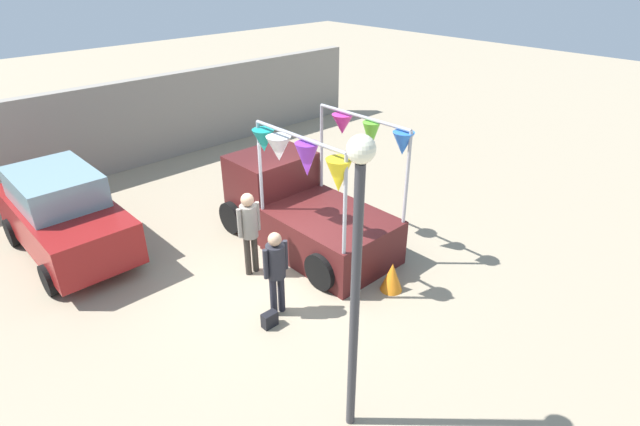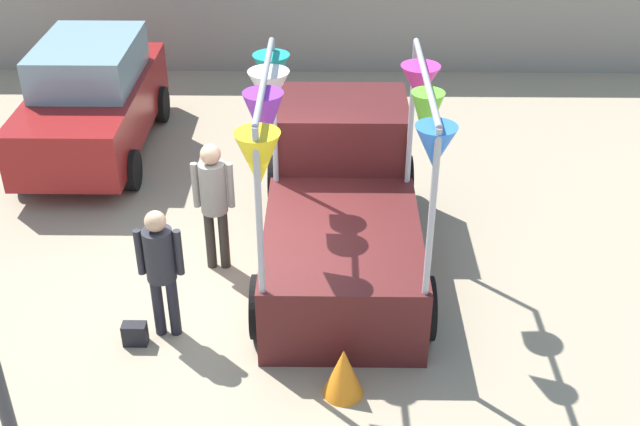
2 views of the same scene
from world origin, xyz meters
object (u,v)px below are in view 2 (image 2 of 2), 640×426
Objects in this scene: parked_car at (92,99)px; person_customer at (160,262)px; folded_kite_bundle_tangerine at (343,372)px; vendor_truck at (340,197)px; person_vendor at (214,195)px; handbag at (135,334)px.

parked_car is 2.38× the size of person_customer.
folded_kite_bundle_tangerine is (2.06, -0.98, -0.72)m from person_customer.
vendor_truck is 2.68m from person_customer.
parked_car is (-4.04, 3.02, 0.07)m from vendor_truck.
parked_car is 2.22× the size of person_vendor.
handbag is at bearing -71.57° from parked_car.
vendor_truck is at bearing 40.22° from person_customer.
vendor_truck reaches higher than folded_kite_bundle_tangerine.
handbag is (-0.35, -0.20, -0.88)m from person_customer.
person_customer reaches higher than handbag.
folded_kite_bundle_tangerine is (0.02, -2.71, -0.58)m from vendor_truck.
handbag is at bearing -141.15° from vendor_truck.
person_vendor reaches higher than person_customer.
handbag is at bearing -116.35° from person_vendor.
person_customer is at bearing -139.78° from vendor_truck.
vendor_truck reaches higher than person_customer.
parked_car is at bearing 112.84° from person_customer.
handbag is (-0.78, -1.58, -0.96)m from person_vendor.
parked_car reaches higher than folded_kite_bundle_tangerine.
folded_kite_bundle_tangerine is (2.41, -0.78, 0.16)m from handbag.
person_customer is 0.93× the size of person_vendor.
person_customer is 1.45m from person_vendor.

